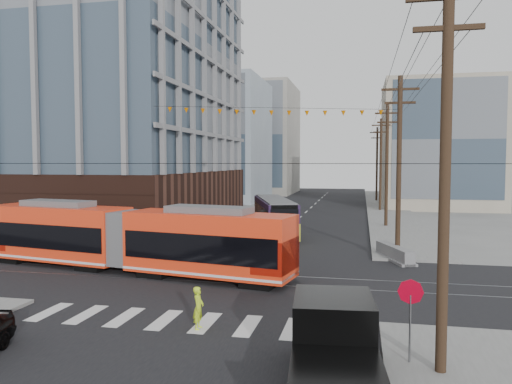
% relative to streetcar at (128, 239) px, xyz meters
% --- Properties ---
extents(ground, '(160.00, 160.00, 0.00)m').
position_rel_streetcar_xyz_m(ground, '(5.88, -4.40, -1.77)').
color(ground, slate).
extents(office_building, '(30.00, 25.00, 28.60)m').
position_rel_streetcar_xyz_m(office_building, '(-16.12, 18.60, 12.53)').
color(office_building, '#381E16').
rests_on(office_building, ground).
extents(bg_bldg_nw_near, '(18.00, 16.00, 18.00)m').
position_rel_streetcar_xyz_m(bg_bldg_nw_near, '(-11.12, 47.60, 7.23)').
color(bg_bldg_nw_near, '#8C99A5').
rests_on(bg_bldg_nw_near, ground).
extents(bg_bldg_ne_near, '(14.00, 14.00, 16.00)m').
position_rel_streetcar_xyz_m(bg_bldg_ne_near, '(21.88, 43.60, 6.23)').
color(bg_bldg_ne_near, gray).
rests_on(bg_bldg_ne_near, ground).
extents(bg_bldg_nw_far, '(16.00, 18.00, 20.00)m').
position_rel_streetcar_xyz_m(bg_bldg_nw_far, '(-8.12, 67.60, 8.23)').
color(bg_bldg_nw_far, gray).
rests_on(bg_bldg_nw_far, ground).
extents(bg_bldg_ne_far, '(16.00, 16.00, 14.00)m').
position_rel_streetcar_xyz_m(bg_bldg_ne_far, '(23.88, 63.60, 5.23)').
color(bg_bldg_ne_far, '#8C99A5').
rests_on(bg_bldg_ne_far, ground).
extents(utility_pole_near, '(0.30, 0.30, 11.00)m').
position_rel_streetcar_xyz_m(utility_pole_near, '(14.38, -10.40, 3.73)').
color(utility_pole_near, black).
rests_on(utility_pole_near, ground).
extents(utility_pole_far, '(0.30, 0.30, 11.00)m').
position_rel_streetcar_xyz_m(utility_pole_far, '(14.38, 51.60, 3.73)').
color(utility_pole_far, black).
rests_on(utility_pole_far, ground).
extents(streetcar, '(18.51, 5.92, 3.54)m').
position_rel_streetcar_xyz_m(streetcar, '(0.00, 0.00, 0.00)').
color(streetcar, red).
rests_on(streetcar, ground).
extents(city_bus, '(5.38, 10.81, 3.00)m').
position_rel_streetcar_xyz_m(city_bus, '(5.34, 14.97, -0.27)').
color(city_bus, '#221233').
rests_on(city_bus, ground).
extents(pickup_truck, '(2.74, 6.33, 2.09)m').
position_rel_streetcar_xyz_m(pickup_truck, '(11.61, -12.20, -0.72)').
color(pickup_truck, black).
rests_on(pickup_truck, ground).
extents(parked_car_silver, '(1.56, 4.47, 1.47)m').
position_rel_streetcar_xyz_m(parked_car_silver, '(0.73, 9.14, -1.03)').
color(parked_car_silver, gray).
rests_on(parked_car_silver, ground).
extents(parked_car_white, '(3.27, 5.13, 1.38)m').
position_rel_streetcar_xyz_m(parked_car_white, '(-0.02, 11.86, -1.08)').
color(parked_car_white, '#B7B7B7').
rests_on(parked_car_white, ground).
extents(parked_car_grey, '(3.18, 5.37, 1.40)m').
position_rel_streetcar_xyz_m(parked_car_grey, '(0.85, 20.99, -1.07)').
color(parked_car_grey, slate).
rests_on(parked_car_grey, ground).
extents(pedestrian, '(0.38, 0.56, 1.51)m').
position_rel_streetcar_xyz_m(pedestrian, '(6.63, -8.06, -1.01)').
color(pedestrian, '#CDF124').
rests_on(pedestrian, ground).
extents(stop_sign, '(0.81, 0.81, 2.39)m').
position_rel_streetcar_xyz_m(stop_sign, '(13.60, -9.92, -0.58)').
color(stop_sign, '#B00018').
rests_on(stop_sign, ground).
extents(jersey_barrier, '(2.35, 4.32, 0.85)m').
position_rel_streetcar_xyz_m(jersey_barrier, '(14.18, 6.16, -1.34)').
color(jersey_barrier, slate).
rests_on(jersey_barrier, ground).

